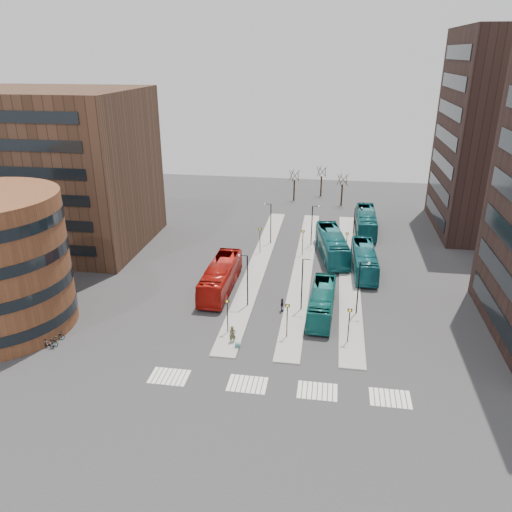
# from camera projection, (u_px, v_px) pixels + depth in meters

# --- Properties ---
(ground) EXTENTS (160.00, 160.00, 0.00)m
(ground) POSITION_uv_depth(u_px,v_px,m) (251.00, 416.00, 39.14)
(ground) COLOR #2B2B2D
(ground) RESTS_ON ground
(island_left) EXTENTS (2.50, 45.00, 0.15)m
(island_left) POSITION_uv_depth(u_px,v_px,m) (258.00, 264.00, 67.11)
(island_left) COLOR gray
(island_left) RESTS_ON ground
(island_mid) EXTENTS (2.50, 45.00, 0.15)m
(island_mid) POSITION_uv_depth(u_px,v_px,m) (303.00, 267.00, 66.25)
(island_mid) COLOR gray
(island_mid) RESTS_ON ground
(island_right) EXTENTS (2.50, 45.00, 0.15)m
(island_right) POSITION_uv_depth(u_px,v_px,m) (349.00, 270.00, 65.38)
(island_right) COLOR gray
(island_right) RESTS_ON ground
(suitcase) EXTENTS (0.50, 0.42, 0.55)m
(suitcase) POSITION_uv_depth(u_px,v_px,m) (237.00, 346.00, 48.02)
(suitcase) COLOR navy
(suitcase) RESTS_ON ground
(red_bus) EXTENTS (2.98, 12.25, 3.40)m
(red_bus) POSITION_uv_depth(u_px,v_px,m) (221.00, 277.00, 59.42)
(red_bus) COLOR #A6130C
(red_bus) RESTS_ON ground
(teal_bus_a) EXTENTS (2.90, 10.58, 2.92)m
(teal_bus_a) POSITION_uv_depth(u_px,v_px,m) (322.00, 302.00, 53.96)
(teal_bus_a) COLOR #13625E
(teal_bus_a) RESTS_ON ground
(teal_bus_b) EXTENTS (5.13, 13.11, 3.56)m
(teal_bus_b) POSITION_uv_depth(u_px,v_px,m) (332.00, 245.00, 69.07)
(teal_bus_b) COLOR #145E66
(teal_bus_b) RESTS_ON ground
(teal_bus_c) EXTENTS (3.12, 11.69, 3.23)m
(teal_bus_c) POSITION_uv_depth(u_px,v_px,m) (364.00, 260.00, 64.49)
(teal_bus_c) COLOR #15606A
(teal_bus_c) RESTS_ON ground
(teal_bus_d) EXTENTS (2.92, 12.23, 3.40)m
(teal_bus_d) POSITION_uv_depth(u_px,v_px,m) (366.00, 222.00, 78.75)
(teal_bus_d) COLOR #12595E
(teal_bus_d) RESTS_ON ground
(traveller) EXTENTS (0.79, 0.67, 1.85)m
(traveller) POSITION_uv_depth(u_px,v_px,m) (233.00, 335.00, 48.68)
(traveller) COLOR #46462A
(traveller) RESTS_ON ground
(commuter_a) EXTENTS (1.04, 0.89, 1.87)m
(commuter_a) POSITION_uv_depth(u_px,v_px,m) (219.00, 296.00, 56.27)
(commuter_a) COLOR black
(commuter_a) RESTS_ON ground
(commuter_b) EXTENTS (0.49, 0.95, 1.55)m
(commuter_b) POSITION_uv_depth(u_px,v_px,m) (282.00, 305.00, 54.76)
(commuter_b) COLOR black
(commuter_b) RESTS_ON ground
(commuter_c) EXTENTS (1.09, 1.10, 1.53)m
(commuter_c) POSITION_uv_depth(u_px,v_px,m) (317.00, 304.00, 54.93)
(commuter_c) COLOR black
(commuter_c) RESTS_ON ground
(bicycle_near) EXTENTS (1.87, 1.09, 0.93)m
(bicycle_near) POSITION_uv_depth(u_px,v_px,m) (51.00, 340.00, 48.57)
(bicycle_near) COLOR gray
(bicycle_near) RESTS_ON ground
(bicycle_mid) EXTENTS (1.53, 0.69, 0.89)m
(bicycle_mid) POSITION_uv_depth(u_px,v_px,m) (48.00, 344.00, 48.04)
(bicycle_mid) COLOR gray
(bicycle_mid) RESTS_ON ground
(bicycle_far) EXTENTS (1.75, 1.07, 0.87)m
(bicycle_far) POSITION_uv_depth(u_px,v_px,m) (56.00, 336.00, 49.40)
(bicycle_far) COLOR gray
(bicycle_far) RESTS_ON ground
(crosswalk_stripes) EXTENTS (22.35, 2.40, 0.01)m
(crosswalk_stripes) POSITION_uv_depth(u_px,v_px,m) (279.00, 387.00, 42.54)
(crosswalk_stripes) COLOR silver
(crosswalk_stripes) RESTS_ON ground
(office_block) EXTENTS (25.00, 20.12, 22.00)m
(office_block) POSITION_uv_depth(u_px,v_px,m) (55.00, 170.00, 70.93)
(office_block) COLOR #492F21
(office_block) RESTS_ON ground
(sign_poles) EXTENTS (12.45, 22.12, 3.65)m
(sign_poles) POSITION_uv_depth(u_px,v_px,m) (296.00, 272.00, 59.02)
(sign_poles) COLOR black
(sign_poles) RESTS_ON ground
(lamp_posts) EXTENTS (14.04, 20.24, 6.12)m
(lamp_posts) POSITION_uv_depth(u_px,v_px,m) (308.00, 248.00, 63.00)
(lamp_posts) COLOR black
(lamp_posts) RESTS_ON ground
(bare_trees) EXTENTS (10.97, 8.14, 5.90)m
(bare_trees) POSITION_uv_depth(u_px,v_px,m) (319.00, 187.00, 95.01)
(bare_trees) COLOR black
(bare_trees) RESTS_ON ground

